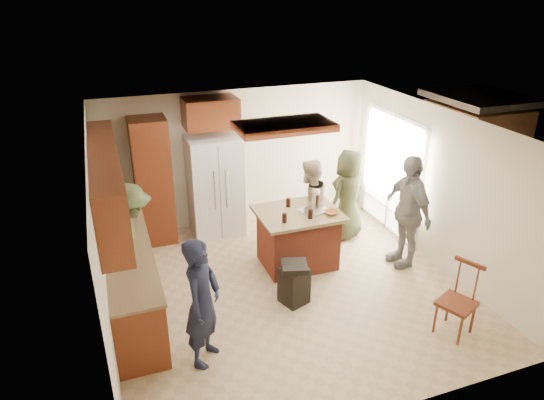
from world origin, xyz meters
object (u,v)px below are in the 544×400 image
object	(u,v)px
kitchen_island	(298,238)
person_counter	(133,241)
person_front_left	(202,303)
person_side_right	(407,211)
spindle_chair	(457,303)
trash_bin	(294,283)
person_behind_left	(309,205)
person_behind_right	(348,195)
refrigerator	(215,186)

from	to	relation	value
kitchen_island	person_counter	bearing A→B (deg)	178.79
person_front_left	person_side_right	distance (m)	3.67
person_front_left	spindle_chair	size ratio (longest dim) A/B	1.64
person_front_left	kitchen_island	bearing A→B (deg)	-13.32
person_counter	spindle_chair	size ratio (longest dim) A/B	1.72
person_front_left	person_counter	xyz separation A→B (m)	(-0.63, 1.70, 0.04)
person_side_right	trash_bin	xyz separation A→B (m)	(-2.06, -0.40, -0.60)
person_behind_left	person_counter	xyz separation A→B (m)	(-2.89, -0.40, 0.06)
person_behind_right	refrigerator	bearing A→B (deg)	-47.38
person_front_left	person_counter	world-z (taller)	person_counter
person_side_right	kitchen_island	xyz separation A→B (m)	(-1.62, 0.54, -0.45)
refrigerator	spindle_chair	world-z (taller)	refrigerator
person_side_right	kitchen_island	world-z (taller)	person_side_right
person_front_left	trash_bin	xyz separation A→B (m)	(1.44, 0.70, -0.50)
person_behind_left	trash_bin	distance (m)	1.69
person_counter	kitchen_island	xyz separation A→B (m)	(2.51, -0.05, -0.38)
person_counter	kitchen_island	bearing A→B (deg)	-83.83
person_behind_left	kitchen_island	bearing A→B (deg)	19.02
person_counter	person_behind_right	bearing A→B (deg)	-74.43
person_behind_right	trash_bin	size ratio (longest dim) A/B	2.56
refrigerator	spindle_chair	size ratio (longest dim) A/B	1.81
refrigerator	kitchen_island	bearing A→B (deg)	-57.96
person_side_right	spindle_chair	xyz separation A→B (m)	(-0.35, -1.72, -0.47)
person_behind_right	spindle_chair	size ratio (longest dim) A/B	1.62
kitchen_island	person_front_left	bearing A→B (deg)	-138.86
person_counter	spindle_chair	distance (m)	4.45
refrigerator	kitchen_island	distance (m)	1.85
person_behind_left	kitchen_island	xyz separation A→B (m)	(-0.38, -0.45, -0.32)
person_side_right	person_counter	xyz separation A→B (m)	(-4.13, 0.60, -0.07)
person_front_left	spindle_chair	world-z (taller)	person_front_left
person_front_left	spindle_chair	bearing A→B (deg)	-65.49
person_counter	refrigerator	world-z (taller)	refrigerator
person_behind_right	person_counter	bearing A→B (deg)	-15.44
person_counter	trash_bin	distance (m)	2.35
person_side_right	spindle_chair	bearing A→B (deg)	-11.48
person_behind_left	person_side_right	bearing A→B (deg)	110.72
person_behind_left	person_behind_right	size ratio (longest dim) A/B	0.98
spindle_chair	person_counter	bearing A→B (deg)	148.52
person_counter	person_side_right	bearing A→B (deg)	-90.84
spindle_chair	person_behind_right	bearing A→B (deg)	91.71
kitchen_island	spindle_chair	bearing A→B (deg)	-60.71
person_side_right	person_counter	distance (m)	4.17
person_behind_left	kitchen_island	world-z (taller)	person_behind_left
person_front_left	kitchen_island	distance (m)	2.52
person_behind_left	person_counter	size ratio (longest dim) A/B	0.93
person_behind_right	trash_bin	xyz separation A→B (m)	(-1.63, -1.53, -0.49)
person_front_left	kitchen_island	size ratio (longest dim) A/B	1.28
person_front_left	person_behind_left	bearing A→B (deg)	-11.73
person_behind_left	kitchen_island	size ratio (longest dim) A/B	1.23
refrigerator	spindle_chair	bearing A→B (deg)	-59.58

